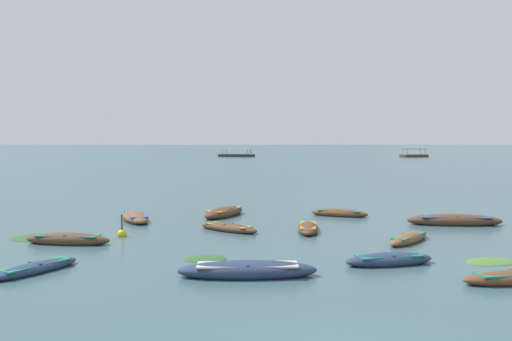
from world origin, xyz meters
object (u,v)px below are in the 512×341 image
at_px(rowboat_1, 226,228).
at_px(mooring_buoy, 120,234).
at_px(rowboat_2, 245,270).
at_px(rowboat_5, 33,268).
at_px(rowboat_4, 452,220).
at_px(rowboat_11, 387,260).
at_px(rowboat_8, 306,228).
at_px(rowboat_6, 337,213).
at_px(ferry_0, 412,156).
at_px(ferry_1, 234,155).
at_px(rowboat_10, 406,238).
at_px(rowboat_7, 222,213).
at_px(rowboat_3, 133,217).
at_px(rowboat_9, 66,240).

relative_size(rowboat_1, mooring_buoy, 2.98).
height_order(rowboat_2, rowboat_5, rowboat_2).
bearing_deg(rowboat_4, rowboat_5, -150.32).
xyz_separation_m(rowboat_5, rowboat_11, (11.28, 1.05, 0.03)).
height_order(rowboat_8, mooring_buoy, mooring_buoy).
relative_size(rowboat_6, ferry_0, 0.41).
xyz_separation_m(rowboat_4, mooring_buoy, (-15.50, -3.18, -0.10)).
relative_size(rowboat_11, ferry_1, 0.31).
relative_size(rowboat_2, mooring_buoy, 4.01).
bearing_deg(mooring_buoy, rowboat_10, -6.25).
bearing_deg(rowboat_4, ferry_1, 97.05).
bearing_deg(rowboat_8, rowboat_5, -140.74).
bearing_deg(rowboat_7, rowboat_5, -112.28).
bearing_deg(rowboat_3, rowboat_6, 8.82).
bearing_deg(rowboat_9, rowboat_5, -82.36).
bearing_deg(rowboat_2, ferry_0, 71.28).
distance_m(rowboat_2, ferry_0, 136.31).
bearing_deg(rowboat_6, ferry_1, 94.79).
bearing_deg(rowboat_9, rowboat_10, 1.63).
relative_size(rowboat_11, ferry_0, 0.40).
relative_size(rowboat_5, rowboat_11, 0.97).
relative_size(rowboat_7, rowboat_8, 1.24).
bearing_deg(rowboat_1, rowboat_2, -83.03).
distance_m(rowboat_2, rowboat_3, 12.83).
relative_size(rowboat_1, rowboat_4, 0.68).
bearing_deg(rowboat_11, rowboat_2, -161.54).
xyz_separation_m(rowboat_2, rowboat_3, (-5.98, 11.35, -0.01)).
bearing_deg(rowboat_2, rowboat_3, 117.80).
height_order(rowboat_1, rowboat_7, rowboat_7).
distance_m(rowboat_3, mooring_buoy, 4.59).
bearing_deg(rowboat_1, rowboat_6, 39.59).
xyz_separation_m(rowboat_1, rowboat_9, (-6.22, -3.11, 0.04)).
relative_size(rowboat_2, rowboat_7, 1.09).
xyz_separation_m(rowboat_4, rowboat_10, (-3.55, -4.49, -0.07)).
xyz_separation_m(rowboat_2, rowboat_9, (-7.22, 5.09, -0.01)).
distance_m(rowboat_2, rowboat_6, 13.90).
relative_size(rowboat_6, rowboat_10, 1.09).
xyz_separation_m(rowboat_5, rowboat_8, (9.23, 7.54, 0.02)).
bearing_deg(rowboat_11, ferry_0, 72.96).
height_order(rowboat_4, ferry_0, ferry_0).
distance_m(rowboat_8, rowboat_9, 10.28).
bearing_deg(rowboat_5, rowboat_7, 67.72).
bearing_deg(rowboat_5, ferry_0, 68.61).
xyz_separation_m(rowboat_8, rowboat_10, (3.83, -2.57, -0.01)).
relative_size(rowboat_7, rowboat_11, 1.22).
bearing_deg(rowboat_3, rowboat_1, -32.30).
relative_size(rowboat_2, rowboat_3, 1.08).
bearing_deg(rowboat_4, rowboat_10, -128.28).
height_order(rowboat_6, ferry_1, ferry_1).
bearing_deg(rowboat_2, rowboat_7, 96.53).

